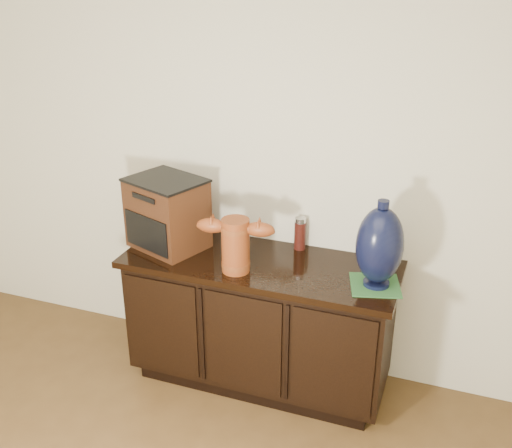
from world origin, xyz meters
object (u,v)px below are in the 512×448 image
at_px(sideboard, 260,321).
at_px(lamp_base, 380,246).
at_px(tv_radio, 167,213).
at_px(spray_can, 300,234).
at_px(terracotta_vessel, 236,242).

distance_m(sideboard, lamp_base, 0.85).
bearing_deg(lamp_base, tv_radio, 177.26).
xyz_separation_m(sideboard, spray_can, (0.15, 0.22, 0.46)).
distance_m(sideboard, terracotta_vessel, 0.55).
xyz_separation_m(sideboard, tv_radio, (-0.54, 0.00, 0.56)).
height_order(sideboard, lamp_base, lamp_base).
height_order(tv_radio, spray_can, tv_radio).
bearing_deg(terracotta_vessel, sideboard, 51.10).
relative_size(tv_radio, lamp_base, 1.08).
xyz_separation_m(terracotta_vessel, tv_radio, (-0.45, 0.14, 0.04)).
bearing_deg(lamp_base, terracotta_vessel, -172.85).
height_order(terracotta_vessel, spray_can, terracotta_vessel).
bearing_deg(lamp_base, sideboard, 175.28).
height_order(lamp_base, spray_can, lamp_base).
relative_size(lamp_base, spray_can, 2.40).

